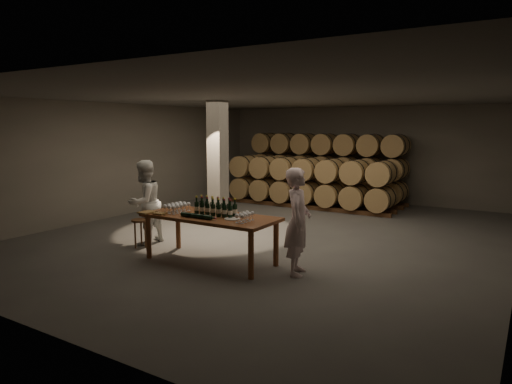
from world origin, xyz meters
The scene contains 15 objects.
room centered at (-1.80, 0.20, 1.60)m, with size 12.00×12.00×12.00m.
tasting_table centered at (0.00, -2.50, 0.80)m, with size 2.60×1.10×0.90m.
barrel_stack_back centered at (-0.96, 5.20, 1.20)m, with size 5.48×0.95×2.31m.
barrel_stack_front centered at (-0.96, 3.80, 0.83)m, with size 5.48×0.95×1.57m.
bottle_cluster centered at (0.08, -2.44, 1.02)m, with size 0.87×0.24×0.35m.
lying_bottles centered at (-0.04, -2.84, 0.94)m, with size 0.78×0.09×0.09m.
glass_cluster_left centered at (-0.77, -2.56, 1.02)m, with size 0.30×0.52×0.17m.
glass_cluster_right centered at (0.85, -2.62, 1.02)m, with size 0.19×0.41×0.16m.
plate centered at (0.56, -2.58, 0.91)m, with size 0.29×0.29×0.02m, color silver.
notebook_near centered at (-0.87, -2.92, 0.92)m, with size 0.22×0.18×0.03m, color olive.
notebook_corner centered at (-1.18, -2.94, 0.91)m, with size 0.24×0.31×0.03m, color olive.
pen centered at (-0.77, -2.95, 0.91)m, with size 0.01×0.01×0.12m, color black.
stool centered at (-1.90, -2.44, 0.49)m, with size 0.36×0.36×0.60m.
person_man centered at (1.72, -2.27, 0.93)m, with size 0.68×0.45×1.86m, color silver.
person_woman centered at (-2.04, -2.16, 0.92)m, with size 0.89×0.70×1.84m, color white.
Camera 1 is at (5.15, -9.19, 2.56)m, focal length 32.00 mm.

